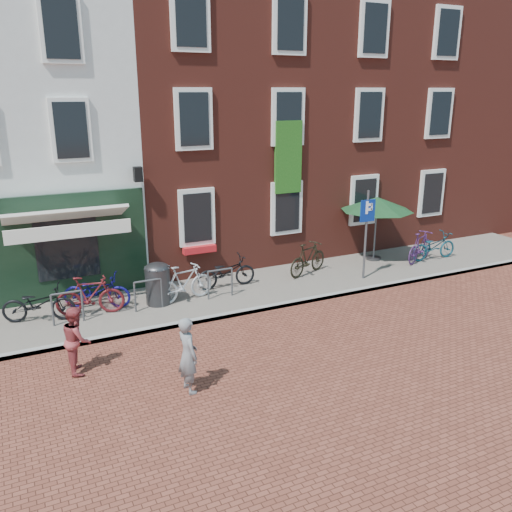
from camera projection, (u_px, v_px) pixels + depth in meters
name	position (u px, v px, depth m)	size (l,w,h in m)	color
ground	(220.00, 320.00, 13.60)	(80.00, 80.00, 0.00)	brown
sidewalk	(233.00, 293.00, 15.29)	(24.00, 3.00, 0.10)	slate
building_brick_mid	(196.00, 107.00, 18.98)	(6.00, 8.00, 10.00)	maroon
building_brick_right	(338.00, 105.00, 21.45)	(6.00, 8.00, 10.00)	maroon
filler_right	(458.00, 115.00, 24.27)	(7.00, 8.00, 9.00)	maroon
litter_bin	(158.00, 281.00, 14.21)	(0.66, 0.66, 1.21)	#343436
parking_sign	(367.00, 223.00, 15.81)	(0.50, 0.08, 2.70)	#4C4C4F
parasol	(377.00, 201.00, 17.55)	(2.39, 2.39, 2.23)	#4C4C4F
woman	(188.00, 355.00, 10.18)	(0.56, 0.37, 1.53)	slate
boy	(77.00, 339.00, 10.95)	(0.69, 0.53, 1.41)	#99373A
bicycle_0	(39.00, 304.00, 13.16)	(0.61, 1.75, 0.92)	black
bicycle_1	(90.00, 296.00, 13.54)	(0.48, 1.70, 1.02)	#581418
bicycle_2	(97.00, 291.00, 14.00)	(0.61, 1.75, 0.92)	#0E0B57
bicycle_3	(184.00, 283.00, 14.42)	(0.48, 1.70, 1.02)	#AAAAAC
bicycle_4	(226.00, 272.00, 15.46)	(0.61, 1.75, 0.92)	black
bicycle_5	(308.00, 259.00, 16.52)	(0.48, 1.70, 1.02)	black
bicycle_6	(434.00, 246.00, 18.01)	(0.61, 1.75, 0.92)	#113F4E
bicycle_7	(420.00, 247.00, 17.77)	(0.48, 1.70, 1.02)	#452154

